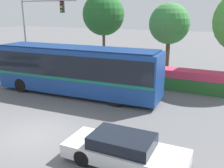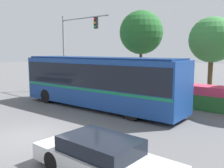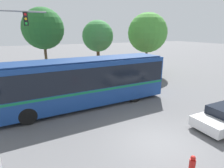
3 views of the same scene
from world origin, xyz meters
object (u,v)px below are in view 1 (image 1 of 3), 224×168
object	(u,v)px
city_bus	(76,68)
sedan_foreground	(124,150)
traffic_light_pole	(36,24)
street_tree_centre	(169,24)
street_tree_left	(104,14)

from	to	relation	value
city_bus	sedan_foreground	world-z (taller)	city_bus
city_bus	traffic_light_pole	bearing A→B (deg)	-30.21
sedan_foreground	traffic_light_pole	size ratio (longest dim) A/B	0.69
traffic_light_pole	street_tree_centre	size ratio (longest dim) A/B	1.08
street_tree_centre	sedan_foreground	bearing A→B (deg)	-81.68
traffic_light_pole	street_tree_centre	xyz separation A→B (m)	(10.32, 5.17, 0.02)
street_tree_left	street_tree_centre	bearing A→B (deg)	9.59
city_bus	sedan_foreground	xyz separation A→B (m)	(6.33, -6.31, -1.32)
traffic_light_pole	street_tree_centre	world-z (taller)	traffic_light_pole
city_bus	traffic_light_pole	xyz separation A→B (m)	(-6.13, 3.17, 2.63)
sedan_foreground	street_tree_centre	distance (m)	15.34
sedan_foreground	street_tree_left	xyz separation A→B (m)	(-8.05, 13.66, 4.75)
city_bus	street_tree_centre	xyz separation A→B (m)	(4.19, 8.35, 2.65)
traffic_light_pole	street_tree_left	distance (m)	6.12
traffic_light_pole	street_tree_centre	bearing A→B (deg)	26.63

